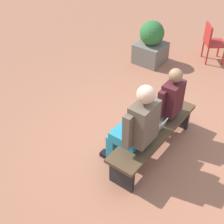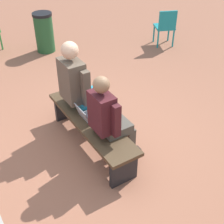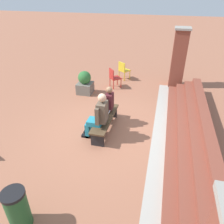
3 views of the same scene
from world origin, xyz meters
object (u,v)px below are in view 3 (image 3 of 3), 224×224
Objects in this scene: bench at (105,120)px; litter_bin at (18,209)px; plastic_chair_far_right at (123,69)px; plastic_chair_foreground at (114,77)px; laptop at (105,117)px; person_student at (106,104)px; planter at (85,83)px; person_adult at (99,115)px.

litter_bin is (3.35, -0.70, 0.08)m from bench.
plastic_chair_far_right is at bearing -176.13° from bench.
plastic_chair_foreground is at bearing 178.24° from litter_bin.
laptop is 4.30m from plastic_chair_far_right.
plastic_chair_foreground is at bearing -171.07° from laptop.
person_student reaches higher than planter.
plastic_chair_foreground is (-3.22, -0.50, 0.13)m from bench.
plastic_chair_far_right reaches higher than laptop.
bench is 3.26m from plastic_chair_foreground.
person_adult reaches higher than plastic_chair_far_right.
person_adult is 1.70× the size of plastic_chair_foreground.
laptop is 0.38× the size of plastic_chair_far_right.
bench is at bearing 8.83° from plastic_chair_foreground.
planter reaches higher than laptop.
litter_bin is (2.95, -0.63, -0.32)m from person_adult.
plastic_chair_far_right is 0.98× the size of litter_bin.
plastic_chair_foreground is at bearing -171.17° from bench.
laptop is at bearing 4.00° from plastic_chair_far_right.
litter_bin is (7.60, -0.42, -0.05)m from plastic_chair_far_right.
person_student reaches higher than plastic_chair_foreground.
bench is 2.81m from planter.
plastic_chair_foreground is 0.89× the size of planter.
person_adult is 0.45m from laptop.
person_adult is at bearing -10.15° from bench.
planter is at bearing -147.51° from bench.
person_adult is 4.66m from plastic_chair_far_right.
person_adult is 3.03m from litter_bin.
plastic_chair_foreground is (-3.63, -0.43, -0.27)m from person_adult.
plastic_chair_far_right is 2.24m from planter.
laptop is (-0.36, 0.08, -0.25)m from person_adult.
bench is 5.62× the size of laptop.
person_adult is at bearing 167.93° from litter_bin.
litter_bin reaches higher than plastic_chair_far_right.
litter_bin is (5.73, 0.81, -0.00)m from planter.
person_student is 1.54× the size of plastic_chair_far_right.
bench is 2.09× the size of litter_bin.
person_student reaches higher than bench.
person_student reaches higher than litter_bin.
laptop is 3.30m from plastic_chair_foreground.
person_adult is 1.66× the size of litter_bin.
person_adult reaches higher than planter.
plastic_chair_foreground reaches higher than laptop.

